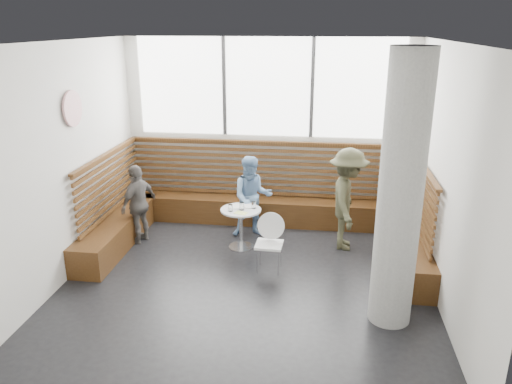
# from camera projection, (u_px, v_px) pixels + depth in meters

# --- Properties ---
(room) EXTENTS (5.00, 5.00, 3.20)m
(room) POSITION_uv_depth(u_px,v_px,m) (245.00, 172.00, 6.37)
(room) COLOR silver
(room) RESTS_ON ground
(booth) EXTENTS (5.00, 2.50, 1.44)m
(booth) POSITION_uv_depth(u_px,v_px,m) (262.00, 211.00, 8.41)
(booth) COLOR #3D240F
(booth) RESTS_ON ground
(concrete_column) EXTENTS (0.50, 0.50, 3.20)m
(concrete_column) POSITION_uv_depth(u_px,v_px,m) (400.00, 194.00, 5.57)
(concrete_column) COLOR gray
(concrete_column) RESTS_ON ground
(wall_art) EXTENTS (0.03, 0.50, 0.50)m
(wall_art) POSITION_uv_depth(u_px,v_px,m) (72.00, 108.00, 6.83)
(wall_art) COLOR white
(wall_art) RESTS_ON room
(cafe_table) EXTENTS (0.64, 0.64, 0.66)m
(cafe_table) POSITION_uv_depth(u_px,v_px,m) (241.00, 220.00, 7.84)
(cafe_table) COLOR silver
(cafe_table) RESTS_ON ground
(cafe_chair) EXTENTS (0.40, 0.39, 0.83)m
(cafe_chair) POSITION_uv_depth(u_px,v_px,m) (270.00, 238.00, 7.16)
(cafe_chair) COLOR white
(cafe_chair) RESTS_ON ground
(adult_man) EXTENTS (0.63, 1.06, 1.62)m
(adult_man) POSITION_uv_depth(u_px,v_px,m) (347.00, 199.00, 7.75)
(adult_man) COLOR #3D3E29
(adult_man) RESTS_ON ground
(child_back) EXTENTS (0.76, 0.65, 1.37)m
(child_back) POSITION_uv_depth(u_px,v_px,m) (252.00, 197.00, 8.23)
(child_back) COLOR #6D93BE
(child_back) RESTS_ON ground
(child_left) EXTENTS (0.57, 0.82, 1.30)m
(child_left) POSITION_uv_depth(u_px,v_px,m) (139.00, 204.00, 8.03)
(child_left) COLOR #5F5A56
(child_left) RESTS_ON ground
(plate_near) EXTENTS (0.22, 0.22, 0.02)m
(plate_near) POSITION_uv_depth(u_px,v_px,m) (236.00, 207.00, 7.86)
(plate_near) COLOR white
(plate_near) RESTS_ON cafe_table
(plate_far) EXTENTS (0.18, 0.18, 0.01)m
(plate_far) POSITION_uv_depth(u_px,v_px,m) (249.00, 206.00, 7.88)
(plate_far) COLOR white
(plate_far) RESTS_ON cafe_table
(glass_left) EXTENTS (0.07, 0.07, 0.11)m
(glass_left) POSITION_uv_depth(u_px,v_px,m) (230.00, 208.00, 7.68)
(glass_left) COLOR white
(glass_left) RESTS_ON cafe_table
(glass_mid) EXTENTS (0.08, 0.08, 0.12)m
(glass_mid) POSITION_uv_depth(u_px,v_px,m) (242.00, 206.00, 7.74)
(glass_mid) COLOR white
(glass_mid) RESTS_ON cafe_table
(glass_right) EXTENTS (0.07, 0.07, 0.11)m
(glass_right) POSITION_uv_depth(u_px,v_px,m) (254.00, 205.00, 7.79)
(glass_right) COLOR white
(glass_right) RESTS_ON cafe_table
(menu_card) EXTENTS (0.23, 0.19, 0.00)m
(menu_card) POSITION_uv_depth(u_px,v_px,m) (241.00, 213.00, 7.62)
(menu_card) COLOR #A5C64C
(menu_card) RESTS_ON cafe_table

